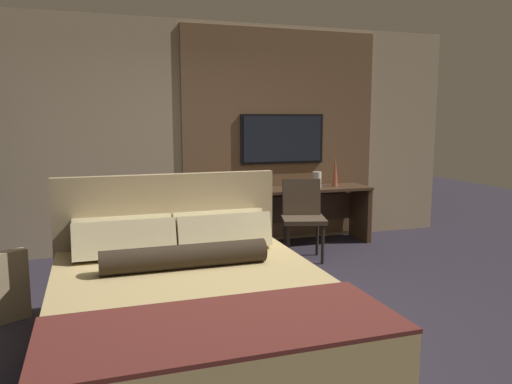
{
  "coord_description": "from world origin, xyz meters",
  "views": [
    {
      "loc": [
        -1.2,
        -3.56,
        1.62
      ],
      "look_at": [
        0.29,
        0.93,
        0.92
      ],
      "focal_mm": 35.0,
      "sensor_mm": 36.0,
      "label": 1
    }
  ],
  "objects_px": {
    "bed": "(193,311)",
    "desk_chair": "(302,211)",
    "vase_short": "(317,180)",
    "tv": "(282,139)",
    "desk": "(288,205)",
    "book": "(234,190)",
    "vase_tall": "(335,171)"
  },
  "relations": [
    {
      "from": "bed",
      "to": "book",
      "type": "distance_m",
      "value": 2.85
    },
    {
      "from": "desk",
      "to": "tv",
      "type": "relative_size",
      "value": 1.87
    },
    {
      "from": "bed",
      "to": "book",
      "type": "xyz_separation_m",
      "value": [
        1.03,
        2.62,
        0.41
      ]
    },
    {
      "from": "bed",
      "to": "desk",
      "type": "relative_size",
      "value": 1.06
    },
    {
      "from": "bed",
      "to": "vase_short",
      "type": "distance_m",
      "value": 3.4
    },
    {
      "from": "vase_short",
      "to": "tv",
      "type": "bearing_deg",
      "value": 137.78
    },
    {
      "from": "desk_chair",
      "to": "book",
      "type": "xyz_separation_m",
      "value": [
        -0.67,
        0.55,
        0.2
      ]
    },
    {
      "from": "desk_chair",
      "to": "book",
      "type": "relative_size",
      "value": 3.72
    },
    {
      "from": "vase_tall",
      "to": "vase_short",
      "type": "distance_m",
      "value": 0.32
    },
    {
      "from": "desk",
      "to": "vase_tall",
      "type": "bearing_deg",
      "value": -2.52
    },
    {
      "from": "desk",
      "to": "desk_chair",
      "type": "height_order",
      "value": "desk_chair"
    },
    {
      "from": "tv",
      "to": "vase_tall",
      "type": "height_order",
      "value": "tv"
    },
    {
      "from": "bed",
      "to": "desk_chair",
      "type": "relative_size",
      "value": 2.46
    },
    {
      "from": "tv",
      "to": "book",
      "type": "xyz_separation_m",
      "value": [
        -0.75,
        -0.3,
        -0.6
      ]
    },
    {
      "from": "vase_tall",
      "to": "book",
      "type": "bearing_deg",
      "value": -177.88
    },
    {
      "from": "bed",
      "to": "tv",
      "type": "height_order",
      "value": "tv"
    },
    {
      "from": "tv",
      "to": "desk_chair",
      "type": "distance_m",
      "value": 1.17
    },
    {
      "from": "desk_chair",
      "to": "vase_short",
      "type": "height_order",
      "value": "vase_short"
    },
    {
      "from": "bed",
      "to": "vase_short",
      "type": "xyz_separation_m",
      "value": [
        2.13,
        2.6,
        0.5
      ]
    },
    {
      "from": "desk",
      "to": "bed",
      "type": "bearing_deg",
      "value": -123.38
    },
    {
      "from": "bed",
      "to": "tv",
      "type": "bearing_deg",
      "value": 58.64
    },
    {
      "from": "bed",
      "to": "desk",
      "type": "height_order",
      "value": "bed"
    },
    {
      "from": "desk",
      "to": "vase_short",
      "type": "height_order",
      "value": "vase_short"
    },
    {
      "from": "book",
      "to": "bed",
      "type": "bearing_deg",
      "value": -111.45
    },
    {
      "from": "vase_tall",
      "to": "vase_short",
      "type": "relative_size",
      "value": 1.94
    },
    {
      "from": "book",
      "to": "tv",
      "type": "bearing_deg",
      "value": 21.78
    },
    {
      "from": "desk_chair",
      "to": "vase_short",
      "type": "xyz_separation_m",
      "value": [
        0.43,
        0.53,
        0.29
      ]
    },
    {
      "from": "desk",
      "to": "tv",
      "type": "distance_m",
      "value": 0.87
    },
    {
      "from": "bed",
      "to": "desk_chair",
      "type": "distance_m",
      "value": 2.69
    },
    {
      "from": "tv",
      "to": "vase_tall",
      "type": "distance_m",
      "value": 0.81
    },
    {
      "from": "bed",
      "to": "vase_short",
      "type": "bearing_deg",
      "value": 50.69
    },
    {
      "from": "desk",
      "to": "book",
      "type": "bearing_deg",
      "value": -173.91
    }
  ]
}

